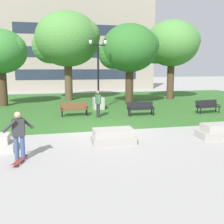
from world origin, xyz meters
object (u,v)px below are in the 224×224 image
object	(u,v)px
skateboard	(19,161)
park_bench_near_right	(141,108)
concrete_block_left	(113,136)
person_skateboarder	(19,133)
concrete_block_right	(219,131)
park_bench_near_left	(74,108)
lamp_post_center	(98,95)
person_bystander_near_lawn	(98,102)
park_bench_far_left	(208,106)

from	to	relation	value
skateboard	park_bench_near_right	bearing A→B (deg)	47.29
skateboard	concrete_block_left	bearing A→B (deg)	23.12
person_skateboarder	park_bench_near_right	world-z (taller)	person_skateboarder
concrete_block_right	skateboard	distance (m)	8.63
park_bench_near_left	concrete_block_left	bearing A→B (deg)	-80.91
park_bench_near_left	lamp_post_center	size ratio (longest dim) A/B	0.35
concrete_block_left	person_skateboarder	xyz separation A→B (m)	(-3.60, -1.27, 0.66)
lamp_post_center	person_bystander_near_lawn	distance (m)	3.27
concrete_block_right	park_bench_near_right	distance (m)	6.23
concrete_block_right	park_bench_near_left	bearing A→B (deg)	131.26
skateboard	person_bystander_near_lawn	size ratio (longest dim) A/B	0.60
concrete_block_left	park_bench_near_right	size ratio (longest dim) A/B	1.00
skateboard	park_bench_far_left	bearing A→B (deg)	31.72
person_skateboarder	skateboard	bearing A→B (deg)	-89.84
park_bench_far_left	concrete_block_left	bearing A→B (deg)	-144.88
concrete_block_left	skateboard	distance (m)	3.92
skateboard	park_bench_far_left	world-z (taller)	park_bench_far_left
person_bystander_near_lawn	person_skateboarder	bearing A→B (deg)	-119.12
concrete_block_right	park_bench_far_left	size ratio (longest dim) A/B	1.01
person_skateboarder	park_bench_near_right	distance (m)	9.88
concrete_block_left	park_bench_far_left	size ratio (longest dim) A/B	0.97
park_bench_near_left	park_bench_far_left	bearing A→B (deg)	-6.25
concrete_block_left	skateboard	world-z (taller)	concrete_block_left
person_skateboarder	person_bystander_near_lawn	xyz separation A→B (m)	(3.98, 7.15, 0.01)
person_skateboarder	lamp_post_center	size ratio (longest dim) A/B	0.33
person_skateboarder	park_bench_far_left	xyz separation A→B (m)	(11.67, 6.95, -0.43)
concrete_block_right	person_bystander_near_lawn	size ratio (longest dim) A/B	1.10
concrete_block_left	park_bench_near_left	bearing A→B (deg)	99.09
park_bench_near_right	park_bench_far_left	size ratio (longest dim) A/B	0.97
concrete_block_left	person_bystander_near_lawn	xyz separation A→B (m)	(0.38, 5.88, 0.68)
park_bench_far_left	person_skateboarder	bearing A→B (deg)	-149.25
lamp_post_center	person_bystander_near_lawn	size ratio (longest dim) A/B	3.07
park_bench_far_left	lamp_post_center	xyz separation A→B (m)	(-7.09, 3.42, 0.54)
concrete_block_left	person_bystander_near_lawn	bearing A→B (deg)	86.28
concrete_block_left	concrete_block_right	size ratio (longest dim) A/B	0.96
concrete_block_right	person_skateboarder	xyz separation A→B (m)	(-8.51, -1.13, 0.66)
park_bench_near_left	person_bystander_near_lawn	distance (m)	1.71
concrete_block_left	lamp_post_center	distance (m)	9.18
skateboard	park_bench_near_right	world-z (taller)	park_bench_near_right
concrete_block_right	person_bystander_near_lawn	world-z (taller)	person_bystander_near_lawn
concrete_block_right	park_bench_near_right	xyz separation A→B (m)	(-1.69, 6.00, 0.23)
concrete_block_left	lamp_post_center	bearing A→B (deg)	83.87
concrete_block_left	person_skateboarder	distance (m)	3.88
skateboard	park_bench_far_left	size ratio (longest dim) A/B	0.56
park_bench_near_left	lamp_post_center	distance (m)	3.22
concrete_block_left	park_bench_far_left	xyz separation A→B (m)	(8.07, 5.68, 0.23)
person_skateboarder	person_bystander_near_lawn	size ratio (longest dim) A/B	1.00
park_bench_near_left	concrete_block_right	bearing A→B (deg)	-48.74
person_skateboarder	park_bench_near_right	xyz separation A→B (m)	(6.83, 7.13, -0.43)
person_skateboarder	park_bench_far_left	distance (m)	13.59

